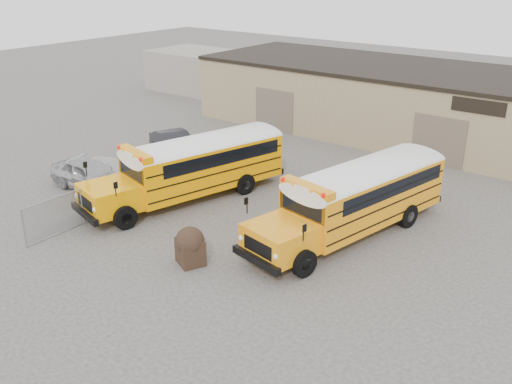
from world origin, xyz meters
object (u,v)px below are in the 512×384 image
Objects in this scene: school_bus_left at (292,140)px; car_dark at (176,146)px; tarp_bundle at (190,245)px; car_white at (110,171)px; school_bus_right at (440,162)px; car_silver at (91,175)px.

car_dark is at bearing -159.41° from school_bus_left.
tarp_bundle is 10.70m from car_white.
car_dark reaches higher than tarp_bundle.
school_bus_right is at bearing 68.31° from tarp_bundle.
car_silver reaches higher than car_white.
school_bus_left is 2.54× the size of car_white.
school_bus_right is at bearing -56.58° from car_silver.
tarp_bundle is 0.33× the size of car_silver.
car_dark is at bearing -0.58° from car_silver.
car_white is at bearing 158.17° from tarp_bundle.
tarp_bundle is (-5.22, -13.13, -1.02)m from school_bus_right.
car_dark is (-9.89, 9.10, -0.01)m from tarp_bundle.
car_silver is at bearing -155.99° from car_dark.
school_bus_left is 11.39m from car_silver.
tarp_bundle is 10.10m from car_silver.
tarp_bundle is 0.36× the size of car_white.
car_dark is at bearing 137.39° from tarp_bundle.
school_bus_right is 18.35m from car_silver.
car_dark is at bearing -18.74° from car_white.
school_bus_left is 7.44m from car_dark.
school_bus_left is at bearing -60.29° from car_white.
car_silver is at bearing 165.12° from tarp_bundle.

